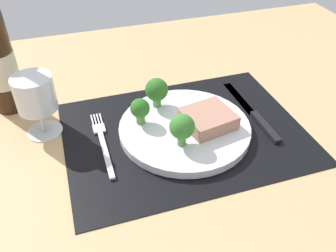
# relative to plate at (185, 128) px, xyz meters

# --- Properties ---
(ground_plane) EXTENTS (1.40, 1.10, 0.03)m
(ground_plane) POSITION_rel_plate_xyz_m (0.00, 0.00, -0.03)
(ground_plane) COLOR tan
(placemat) EXTENTS (0.47, 0.35, 0.00)m
(placemat) POSITION_rel_plate_xyz_m (0.00, 0.00, -0.01)
(placemat) COLOR black
(placemat) RESTS_ON ground_plane
(plate) EXTENTS (0.26, 0.26, 0.02)m
(plate) POSITION_rel_plate_xyz_m (0.00, 0.00, 0.00)
(plate) COLOR silver
(plate) RESTS_ON placemat
(steak) EXTENTS (0.10, 0.10, 0.03)m
(steak) POSITION_rel_plate_xyz_m (0.04, -0.01, 0.02)
(steak) COLOR tan
(steak) RESTS_ON plate
(broccoli_near_steak) EXTENTS (0.05, 0.05, 0.06)m
(broccoli_near_steak) POSITION_rel_plate_xyz_m (-0.03, 0.08, 0.05)
(broccoli_near_steak) COLOR #6B994C
(broccoli_near_steak) RESTS_ON plate
(broccoli_front_edge) EXTENTS (0.04, 0.04, 0.05)m
(broccoli_front_edge) POSITION_rel_plate_xyz_m (-0.08, 0.03, 0.04)
(broccoli_front_edge) COLOR #5B8942
(broccoli_front_edge) RESTS_ON plate
(broccoli_center) EXTENTS (0.05, 0.05, 0.06)m
(broccoli_center) POSITION_rel_plate_xyz_m (-0.02, -0.05, 0.05)
(broccoli_center) COLOR #5B8942
(broccoli_center) RESTS_ON plate
(fork) EXTENTS (0.02, 0.19, 0.01)m
(fork) POSITION_rel_plate_xyz_m (-0.16, 0.01, -0.01)
(fork) COLOR silver
(fork) RESTS_ON placemat
(knife) EXTENTS (0.02, 0.23, 0.01)m
(knife) POSITION_rel_plate_xyz_m (0.16, 0.01, -0.00)
(knife) COLOR black
(knife) RESTS_ON placemat
(wine_glass) EXTENTS (0.07, 0.07, 0.12)m
(wine_glass) POSITION_rel_plate_xyz_m (-0.26, 0.09, 0.07)
(wine_glass) COLOR silver
(wine_glass) RESTS_ON ground_plane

